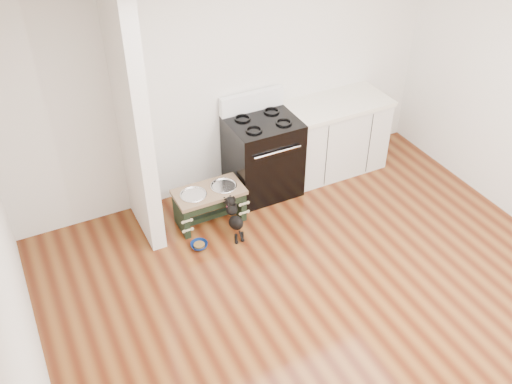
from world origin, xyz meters
name	(u,v)px	position (x,y,z in m)	size (l,w,h in m)	color
ground	(347,324)	(0.00, 0.00, 0.00)	(5.00, 5.00, 0.00)	#491D0D
room_shell	(368,176)	(0.00, 0.00, 1.62)	(5.00, 5.00, 5.00)	silver
partition_wall	(132,118)	(-1.18, 2.10, 1.35)	(0.15, 0.80, 2.70)	silver
oven_range	(263,155)	(0.25, 2.16, 0.48)	(0.76, 0.69, 1.14)	black
cabinet_run	(334,136)	(1.23, 2.18, 0.45)	(1.24, 0.64, 0.91)	silver
dog_feeder	(210,200)	(-0.53, 1.89, 0.29)	(0.75, 0.40, 0.43)	black
puppy	(234,217)	(-0.39, 1.54, 0.25)	(0.13, 0.38, 0.45)	black
floor_bowl	(199,245)	(-0.80, 1.54, 0.03)	(0.21, 0.21, 0.06)	navy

